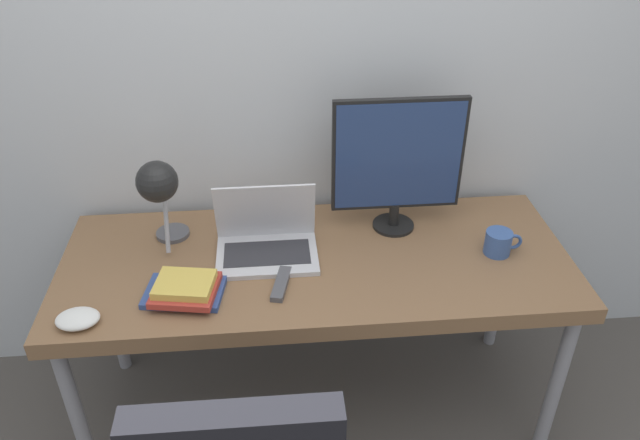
% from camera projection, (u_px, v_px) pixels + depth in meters
% --- Properties ---
extents(wall_back, '(8.00, 0.05, 2.60)m').
position_uv_depth(wall_back, '(306.00, 66.00, 2.24)').
color(wall_back, silver).
rests_on(wall_back, ground_plane).
extents(desk, '(1.78, 0.71, 0.75)m').
position_uv_depth(desk, '(316.00, 272.00, 2.21)').
color(desk, brown).
rests_on(desk, ground_plane).
extents(laptop, '(0.35, 0.25, 0.25)m').
position_uv_depth(laptop, '(266.00, 240.00, 2.18)').
color(laptop, silver).
rests_on(laptop, desk).
extents(monitor, '(0.47, 0.15, 0.51)m').
position_uv_depth(monitor, '(398.00, 160.00, 2.20)').
color(monitor, black).
rests_on(monitor, desk).
extents(desk_lamp, '(0.14, 0.26, 0.37)m').
position_uv_depth(desk_lamp, '(159.00, 187.00, 2.05)').
color(desk_lamp, '#4C4C51').
rests_on(desk_lamp, desk).
extents(book_stack, '(0.27, 0.22, 0.07)m').
position_uv_depth(book_stack, '(185.00, 289.00, 1.99)').
color(book_stack, '#334C8C').
rests_on(book_stack, desk).
extents(tv_remote, '(0.08, 0.17, 0.02)m').
position_uv_depth(tv_remote, '(281.00, 284.00, 2.04)').
color(tv_remote, '#4C4C51').
rests_on(tv_remote, desk).
extents(mug, '(0.13, 0.09, 0.09)m').
position_uv_depth(mug, '(499.00, 243.00, 2.18)').
color(mug, '#385693').
rests_on(mug, desk).
extents(game_controller, '(0.13, 0.10, 0.04)m').
position_uv_depth(game_controller, '(78.00, 319.00, 1.89)').
color(game_controller, white).
rests_on(game_controller, desk).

